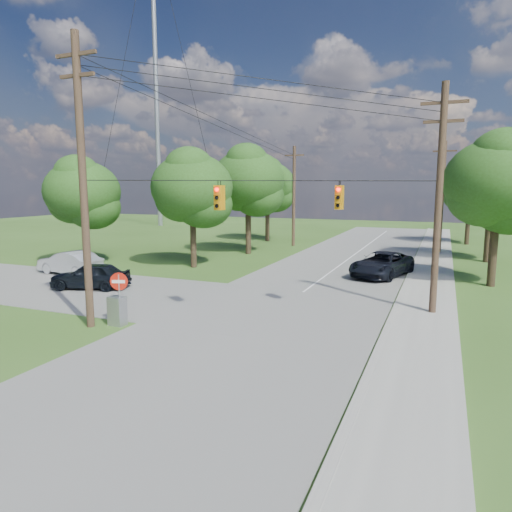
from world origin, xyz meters
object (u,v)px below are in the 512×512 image
at_px(pole_sw, 83,180).
at_px(car_cross_silver, 70,263).
at_px(pole_ne, 439,197).
at_px(pole_north_w, 294,195).
at_px(car_main_north, 382,264).
at_px(do_not_enter_sign, 119,287).
at_px(car_cross_dark, 91,276).
at_px(pole_north_e, 442,196).
at_px(control_cabinet, 117,311).

distance_m(pole_sw, car_cross_silver, 14.16).
distance_m(pole_ne, pole_north_w, 26.03).
bearing_deg(car_main_north, do_not_enter_sign, -104.33).
distance_m(car_cross_dark, car_main_north, 18.51).
distance_m(car_cross_dark, car_cross_silver, 5.43).
distance_m(pole_sw, pole_north_e, 32.55).
bearing_deg(pole_north_e, pole_sw, -114.52).
xyz_separation_m(car_main_north, do_not_enter_sign, (-9.00, -15.58, 0.86)).
bearing_deg(control_cabinet, pole_north_e, 70.10).
distance_m(pole_sw, car_cross_dark, 9.47).
relative_size(car_cross_dark, do_not_enter_sign, 1.94).
bearing_deg(control_cabinet, pole_sw, -143.80).
xyz_separation_m(pole_ne, car_cross_dark, (-18.70, -1.83, -4.67)).
bearing_deg(pole_north_e, control_cabinet, -113.42).
xyz_separation_m(pole_north_w, do_not_enter_sign, (1.50, -29.00, -3.43)).
xyz_separation_m(car_cross_silver, do_not_enter_sign, (10.81, -8.18, 0.87)).
height_order(car_cross_dark, do_not_enter_sign, do_not_enter_sign).
relative_size(car_main_north, control_cabinet, 4.63).
distance_m(pole_north_e, car_cross_dark, 30.60).
height_order(pole_ne, do_not_enter_sign, pole_ne).
height_order(car_cross_dark, car_main_north, car_main_north).
bearing_deg(car_main_north, pole_ne, -52.71).
distance_m(car_cross_silver, do_not_enter_sign, 13.58).
xyz_separation_m(car_cross_dark, car_main_north, (15.30, 10.42, 0.04)).
xyz_separation_m(pole_north_e, car_cross_dark, (-18.70, -23.83, -4.33)).
bearing_deg(do_not_enter_sign, pole_north_w, 73.21).
relative_size(pole_ne, car_cross_dark, 2.33).
relative_size(car_cross_silver, control_cabinet, 3.87).
relative_size(pole_sw, pole_north_e, 1.20).
bearing_deg(pole_north_e, car_main_north, -104.22).
height_order(pole_north_w, do_not_enter_sign, pole_north_w).
xyz_separation_m(pole_ne, pole_north_e, (-0.00, 22.00, -0.34)).
relative_size(pole_sw, control_cabinet, 9.56).
bearing_deg(pole_ne, car_cross_silver, 177.10).
distance_m(pole_sw, control_cabinet, 5.71).
distance_m(pole_sw, do_not_enter_sign, 4.70).
bearing_deg(car_cross_dark, pole_north_e, 123.54).
relative_size(pole_ne, control_cabinet, 8.37).
xyz_separation_m(car_cross_silver, control_cabinet, (10.65, -8.18, -0.21)).
height_order(car_main_north, control_cabinet, car_main_north).
relative_size(pole_north_w, do_not_enter_sign, 4.30).
bearing_deg(control_cabinet, car_main_north, 63.06).
bearing_deg(car_cross_dark, do_not_enter_sign, 32.27).
distance_m(pole_ne, car_cross_silver, 23.70).
height_order(pole_north_w, car_main_north, pole_north_w).
bearing_deg(car_cross_silver, pole_sw, 53.76).
bearing_deg(do_not_enter_sign, car_cross_dark, 120.86).
bearing_deg(car_cross_dark, car_cross_silver, -142.04).
distance_m(pole_ne, control_cabinet, 15.18).
xyz_separation_m(control_cabinet, do_not_enter_sign, (0.16, -0.00, 1.07)).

